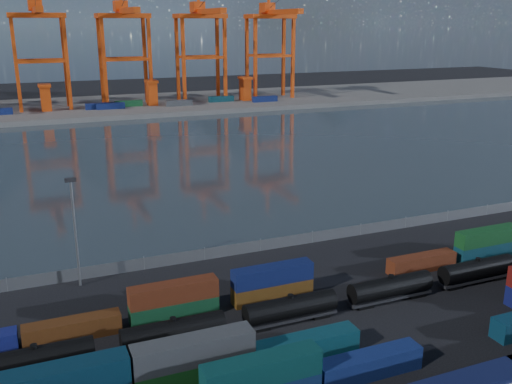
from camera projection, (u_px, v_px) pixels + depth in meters
name	position (u px, v px, depth m)	size (l,w,h in m)	color
ground	(346.00, 328.00, 72.86)	(700.00, 700.00, 0.00)	black
harbor_water	(157.00, 157.00, 165.81)	(700.00, 700.00, 0.00)	#2B373F
far_quay	(104.00, 107.00, 258.48)	(700.00, 70.00, 2.00)	#514F4C
container_row_south	(319.00, 370.00, 60.24)	(114.28, 2.54, 5.42)	#424447
container_row_mid	(308.00, 340.00, 65.93)	(142.34, 2.68, 5.70)	#3B3E40
container_row_north	(343.00, 274.00, 84.27)	(141.58, 2.38, 5.08)	navy
tanker_string	(435.00, 279.00, 82.33)	(121.49, 2.79, 3.99)	black
waterfront_fence	(260.00, 245.00, 97.36)	(160.12, 0.12, 2.20)	#595B5E
yard_light_mast	(75.00, 227.00, 82.20)	(1.60, 0.40, 16.60)	slate
gantry_cranes	(82.00, 27.00, 239.99)	(197.52, 43.23, 58.54)	#D8420F
quay_containers	(82.00, 107.00, 240.92)	(172.58, 10.99, 2.60)	navy
straddle_carriers	(100.00, 94.00, 246.77)	(140.00, 7.00, 11.10)	#D8420F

